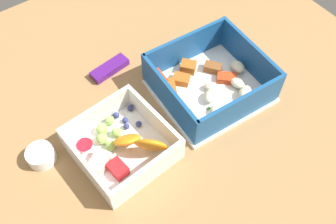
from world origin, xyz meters
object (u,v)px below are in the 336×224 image
object	(u,v)px
pasta_container	(208,83)
candy_bar	(110,68)
paper_cup_liner	(41,156)
fruit_bowl	(122,145)

from	to	relation	value
pasta_container	candy_bar	bearing A→B (deg)	132.66
candy_bar	paper_cup_liner	size ratio (longest dim) A/B	1.67
pasta_container	candy_bar	world-z (taller)	pasta_container
fruit_bowl	candy_bar	distance (cm)	16.52
fruit_bowl	paper_cup_liner	bearing A→B (deg)	150.73
fruit_bowl	paper_cup_liner	distance (cm)	11.99
pasta_container	paper_cup_liner	xyz separation A→B (cm)	(-28.11, 4.24, -0.92)
fruit_bowl	candy_bar	bearing A→B (deg)	66.15
candy_bar	paper_cup_liner	distance (cm)	19.44
pasta_container	fruit_bowl	distance (cm)	17.74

